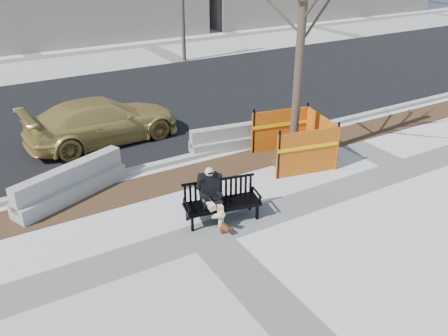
{
  "coord_description": "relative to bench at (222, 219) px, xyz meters",
  "views": [
    {
      "loc": [
        -3.9,
        -7.42,
        5.76
      ],
      "look_at": [
        1.0,
        0.93,
        0.94
      ],
      "focal_mm": 37.71,
      "sensor_mm": 36.0,
      "label": 1
    }
  ],
  "objects": [
    {
      "name": "ground",
      "position": [
        -0.6,
        -0.33,
        0.0
      ],
      "size": [
        120.0,
        120.0,
        0.0
      ],
      "primitive_type": "plane",
      "color": "beige",
      "rests_on": "ground"
    },
    {
      "name": "mulch_strip",
      "position": [
        -0.6,
        2.27,
        0.0
      ],
      "size": [
        40.0,
        1.2,
        0.02
      ],
      "primitive_type": "cube",
      "color": "#47301C",
      "rests_on": "ground"
    },
    {
      "name": "asphalt_street",
      "position": [
        -0.6,
        8.47,
        0.0
      ],
      "size": [
        60.0,
        10.4,
        0.01
      ],
      "primitive_type": "cube",
      "color": "black",
      "rests_on": "ground"
    },
    {
      "name": "curb",
      "position": [
        -0.6,
        3.22,
        0.06
      ],
      "size": [
        60.0,
        0.25,
        0.12
      ],
      "primitive_type": "cube",
      "color": "#9E9B93",
      "rests_on": "ground"
    },
    {
      "name": "bench",
      "position": [
        0.0,
        0.0,
        0.0
      ],
      "size": [
        1.82,
        0.96,
        0.92
      ],
      "primitive_type": null,
      "rotation": [
        0.0,
        0.0,
        -0.21
      ],
      "color": "black",
      "rests_on": "ground"
    },
    {
      "name": "seated_man",
      "position": [
        -0.23,
        0.1,
        0.0
      ],
      "size": [
        0.72,
        1.0,
        1.27
      ],
      "primitive_type": null,
      "rotation": [
        0.0,
        0.0,
        -0.21
      ],
      "color": "black",
      "rests_on": "ground"
    },
    {
      "name": "tree_fence",
      "position": [
        3.25,
        1.64,
        0.0
      ],
      "size": [
        3.2,
        3.2,
        6.8
      ],
      "primitive_type": null,
      "rotation": [
        0.0,
        0.0,
        -0.2
      ],
      "color": "orange",
      "rests_on": "ground"
    },
    {
      "name": "sedan",
      "position": [
        -0.88,
        5.7,
        0.0
      ],
      "size": [
        4.77,
        2.18,
        1.35
      ],
      "primitive_type": "imported",
      "rotation": [
        0.0,
        0.0,
        1.63
      ],
      "color": "#A88A43",
      "rests_on": "ground"
    },
    {
      "name": "jersey_barrier_left",
      "position": [
        -2.65,
        2.72,
        0.0
      ],
      "size": [
        2.96,
        1.68,
        0.85
      ],
      "primitive_type": null,
      "rotation": [
        0.0,
        0.0,
        0.39
      ],
      "color": "gray",
      "rests_on": "ground"
    },
    {
      "name": "jersey_barrier_right",
      "position": [
        2.24,
        3.27,
        0.0
      ],
      "size": [
        2.6,
        0.88,
        0.73
      ],
      "primitive_type": null,
      "rotation": [
        0.0,
        0.0,
        -0.15
      ],
      "color": "gray",
      "rests_on": "ground"
    },
    {
      "name": "far_tree_right",
      "position": [
        5.85,
        13.88,
        0.0
      ],
      "size": [
        2.64,
        2.64,
        5.58
      ],
      "primitive_type": null,
      "rotation": [
        0.0,
        0.0,
        0.35
      ],
      "color": "#493C2F",
      "rests_on": "ground"
    }
  ]
}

